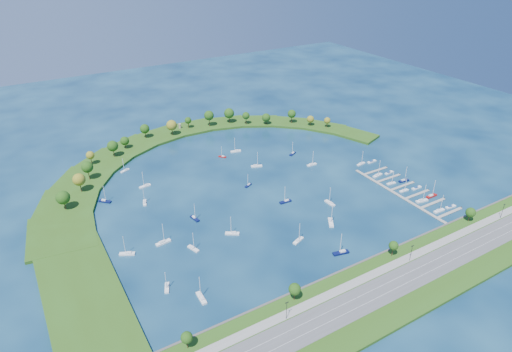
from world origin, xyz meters
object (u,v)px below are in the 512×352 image
moored_boat_20 (195,218)px  docked_boat_11 (372,161)px  moored_boat_5 (145,202)px  docked_boat_6 (391,183)px  moored_boat_7 (167,287)px  moored_boat_21 (105,201)px  harbor_tower (180,126)px  moored_boat_17 (236,151)px  moored_boat_1 (341,252)px  docked_boat_9 (389,173)px  moored_boat_13 (222,156)px  docked_boat_3 (432,196)px  moored_boat_3 (286,201)px  docked_boat_8 (378,175)px  moored_boat_18 (298,240)px  moored_boat_12 (127,253)px  docked_boat_1 (451,207)px  moored_boat_10 (256,166)px  docked_boat_7 (404,180)px  moored_boat_4 (125,170)px  docked_boat_10 (361,163)px  dock_system (405,192)px  moored_boat_0 (331,222)px  moored_boat_15 (145,186)px  docked_boat_5 (417,188)px  moored_boat_6 (293,153)px  moored_boat_9 (312,164)px  moored_boat_19 (193,248)px  docked_boat_0 (439,210)px  moored_boat_11 (163,242)px  moored_boat_8 (330,203)px  docked_boat_2 (422,200)px  moored_boat_2 (232,233)px  docked_boat_4 (404,190)px

moored_boat_20 → docked_boat_11: moored_boat_20 is taller
moored_boat_5 → docked_boat_6: moored_boat_5 is taller
moored_boat_7 → moored_boat_21: 98.52m
moored_boat_5 → moored_boat_20: 39.76m
harbor_tower → moored_boat_17: size_ratio=0.33×
moored_boat_1 → docked_boat_9: (92.30, 54.53, -0.38)m
moored_boat_13 → docked_boat_3: bearing=173.1°
moored_boat_3 → docked_boat_8: 78.55m
moored_boat_1 → moored_boat_18: (-13.98, 21.18, -0.05)m
moored_boat_3 → moored_boat_7: (-96.48, -36.96, -0.03)m
moored_boat_12 → docked_boat_1: 203.67m
docked_boat_3 → docked_boat_11: (1.87, 58.94, -0.32)m
moored_boat_10 → docked_boat_7: size_ratio=1.04×
docked_boat_8 → moored_boat_4: bearing=138.9°
docked_boat_11 → docked_boat_10: bearing=169.5°
moored_boat_12 → moored_boat_13: bearing=-113.0°
dock_system → moored_boat_0: bearing=-177.4°
moored_boat_15 → docked_boat_8: bearing=146.0°
docked_boat_5 → moored_boat_12: bearing=170.7°
dock_system → moored_boat_20: size_ratio=7.09×
moored_boat_6 → moored_boat_9: bearing=67.5°
docked_boat_8 → moored_boat_13: bearing=126.2°
moored_boat_3 → moored_boat_21: (-102.92, 61.34, 0.00)m
moored_boat_19 → docked_boat_0: 157.47m
moored_boat_11 → docked_boat_6: bearing=-13.2°
moored_boat_7 → docked_boat_7: docked_boat_7 is taller
dock_system → moored_boat_9: 72.14m
harbor_tower → moored_boat_7: moored_boat_7 is taller
moored_boat_8 → docked_boat_2: docked_boat_2 is taller
moored_boat_8 → moored_boat_18: (-41.47, -22.41, -0.01)m
dock_system → moored_boat_0: 67.88m
docked_boat_0 → docked_boat_6: 41.39m
moored_boat_19 → moored_boat_8: bearing=70.5°
moored_boat_5 → docked_boat_9: bearing=-90.2°
moored_boat_21 → docked_boat_0: 217.85m
moored_boat_20 → docked_boat_11: (150.59, 2.01, -0.29)m
moored_boat_0 → moored_boat_13: moored_boat_0 is taller
moored_boat_3 → moored_boat_10: bearing=-96.6°
moored_boat_11 → docked_boat_0: 173.81m
moored_boat_3 → docked_boat_9: size_ratio=1.55×
moored_boat_2 → docked_boat_3: 139.32m
moored_boat_5 → dock_system: bearing=-99.1°
moored_boat_2 → moored_boat_3: (46.88, 13.40, -0.00)m
dock_system → docked_boat_9: 27.66m
dock_system → docked_boat_4: (0.24, 1.28, 0.52)m
moored_boat_18 → docked_boat_8: (95.80, 34.54, 0.02)m
moored_boat_13 → docked_boat_0: 164.08m
moored_boat_1 → moored_boat_11: 101.00m
dock_system → docked_boat_0: 28.25m
moored_boat_15 → moored_boat_17: 83.80m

